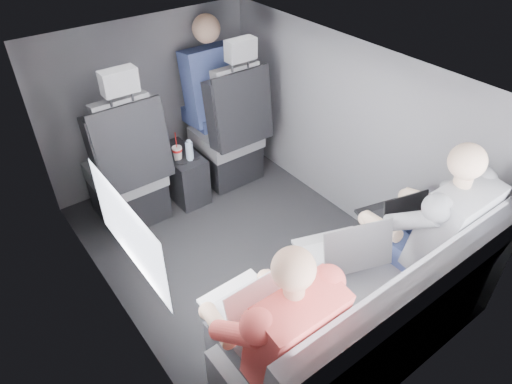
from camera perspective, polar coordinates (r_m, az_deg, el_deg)
floor at (r=3.28m, az=-1.18°, el=-7.69°), size 2.60×2.60×0.00m
ceiling at (r=2.52m, az=-1.57°, el=14.71°), size 2.60×2.60×0.00m
panel_left at (r=2.54m, az=-18.04°, el=-5.10°), size 0.02×2.60×1.35m
panel_right at (r=3.37m, az=11.24°, el=7.29°), size 0.02×2.60×1.35m
panel_front at (r=3.84m, az=-13.06°, el=10.88°), size 1.80×0.02×1.35m
panel_back at (r=2.20m, az=19.62°, el=-13.75°), size 1.80×0.02×1.35m
side_window at (r=2.18m, az=-15.69°, el=-4.81°), size 0.02×0.75×0.42m
seatbelt at (r=3.48m, az=-1.88°, el=11.35°), size 0.35×0.11×0.59m
front_seat_left at (r=3.46m, az=-15.66°, el=2.01°), size 0.52×0.58×1.26m
front_seat_right at (r=3.79m, az=-3.27°, el=6.78°), size 0.52×0.58×1.26m
center_console at (r=3.74m, az=-9.20°, el=2.20°), size 0.24×0.48×0.41m
rear_bench at (r=2.55m, az=13.53°, el=-15.96°), size 1.60×0.57×0.92m
soda_cup at (r=3.53m, az=-9.80°, el=4.86°), size 0.08×0.08×0.24m
water_bottle at (r=3.51m, az=-8.32°, el=5.14°), size 0.06×0.06×0.17m
laptop_white at (r=2.17m, az=-1.33°, el=-13.43°), size 0.33×0.31×0.24m
laptop_silver at (r=2.44m, az=10.64°, el=-7.03°), size 0.44×0.45×0.27m
laptop_black at (r=2.74m, az=16.68°, el=-2.61°), size 0.33×0.33×0.21m
passenger_rear_left at (r=2.09m, az=2.08°, el=-17.10°), size 0.48×0.60×1.18m
passenger_rear_right at (r=2.68m, az=20.33°, el=-4.56°), size 0.50×0.62×1.23m
passenger_front_right at (r=3.82m, az=-5.76°, el=12.99°), size 0.43×0.43×0.91m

